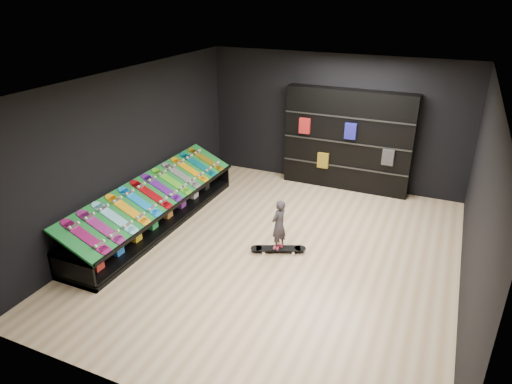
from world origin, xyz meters
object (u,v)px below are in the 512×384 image
at_px(back_shelving, 347,140).
at_px(floor_skateboard, 278,250).
at_px(child, 279,234).
at_px(display_rack, 156,213).

height_order(back_shelving, floor_skateboard, back_shelving).
height_order(back_shelving, child, back_shelving).
height_order(floor_skateboard, child, child).
relative_size(back_shelving, floor_skateboard, 2.91).
bearing_deg(floor_skateboard, back_shelving, 60.29).
xyz_separation_m(display_rack, child, (2.57, 0.01, 0.12)).
xyz_separation_m(floor_skateboard, child, (0.00, 0.00, 0.33)).
distance_m(display_rack, child, 2.57).
distance_m(back_shelving, floor_skateboard, 3.51).
relative_size(display_rack, back_shelving, 1.58).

